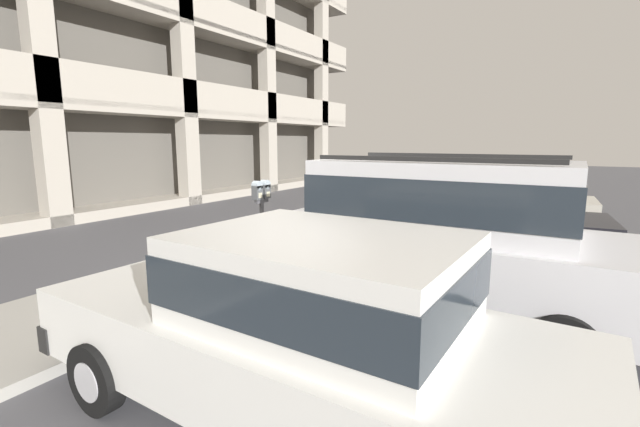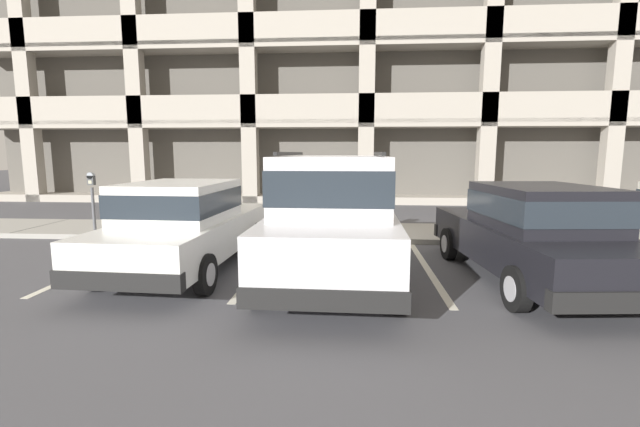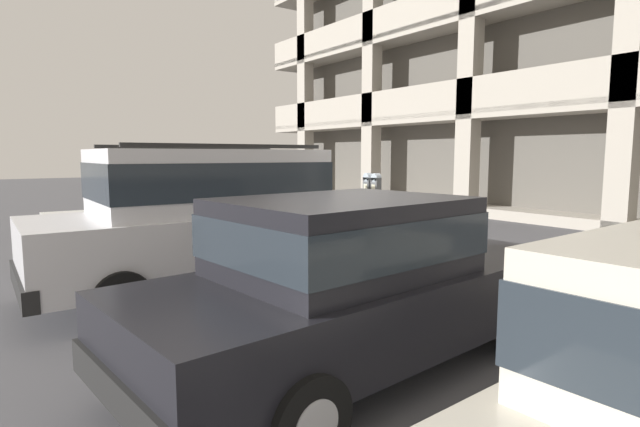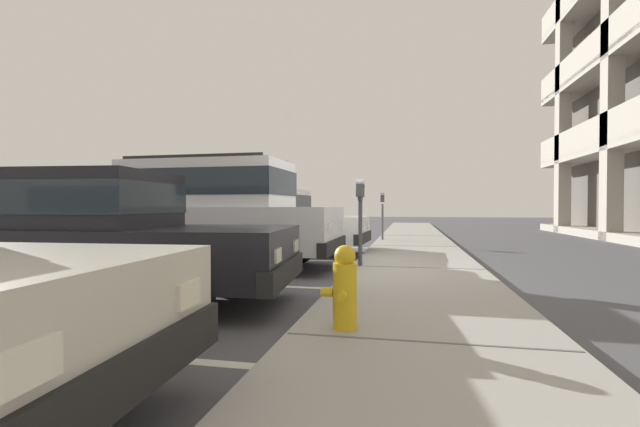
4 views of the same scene
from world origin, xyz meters
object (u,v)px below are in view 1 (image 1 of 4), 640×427
blue_coupe (497,198)px  parking_meter_near (262,204)px  fire_hydrant (352,214)px  red_sedan (303,323)px  dark_hatchback (482,216)px  silver_suv (439,232)px

blue_coupe → parking_meter_near: parking_meter_near is taller
fire_hydrant → blue_coupe: bearing=-55.5°
red_sedan → dark_hatchback: (5.68, -0.31, 0.00)m
dark_hatchback → blue_coupe: (2.85, 0.15, 0.00)m
parking_meter_near → fire_hydrant: 3.92m
red_sedan → blue_coupe: size_ratio=1.00×
silver_suv → dark_hatchback: bearing=1.1°
silver_suv → dark_hatchback: silver_suv is taller
red_sedan → fire_hydrant: 7.09m
red_sedan → dark_hatchback: same height
blue_coupe → parking_meter_near: bearing=152.7°
silver_suv → fire_hydrant: (3.92, 3.12, -0.62)m
dark_hatchback → red_sedan: bearing=171.6°
red_sedan → blue_coupe: same height
silver_suv → blue_coupe: silver_suv is taller
red_sedan → blue_coupe: 8.53m
dark_hatchback → parking_meter_near: bearing=131.7°
silver_suv → fire_hydrant: silver_suv is taller
parking_meter_near → fire_hydrant: parking_meter_near is taller
silver_suv → dark_hatchback: 3.11m
blue_coupe → fire_hydrant: blue_coupe is taller
silver_suv → fire_hydrant: 5.05m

